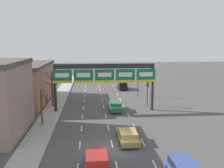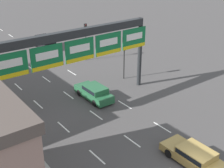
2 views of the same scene
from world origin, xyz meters
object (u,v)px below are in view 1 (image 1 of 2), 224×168
(suv_black, at_px, (122,85))
(suv_red, at_px, (97,161))
(car_green, at_px, (115,106))
(traffic_light_mid_block, at_px, (147,88))
(car_gold, at_px, (128,136))
(sign_gantry, at_px, (104,74))
(traffic_light_near_gantry, at_px, (138,79))
(tree_bare_closest, at_px, (42,105))
(tree_bare_second, at_px, (52,87))

(suv_black, xyz_separation_m, suv_red, (-6.78, -36.04, -0.08))
(car_green, xyz_separation_m, traffic_light_mid_block, (5.52, 2.20, 2.29))
(car_gold, distance_m, traffic_light_mid_block, 15.70)
(sign_gantry, distance_m, traffic_light_mid_block, 8.03)
(sign_gantry, relative_size, traffic_light_near_gantry, 3.20)
(car_green, height_order, suv_red, suv_red)
(sign_gantry, relative_size, tree_bare_closest, 3.36)
(traffic_light_mid_block, height_order, tree_bare_closest, tree_bare_closest)
(suv_red, bearing_deg, car_gold, 59.91)
(tree_bare_closest, bearing_deg, tree_bare_second, 90.63)
(sign_gantry, xyz_separation_m, car_gold, (1.72, -12.19, -5.14))
(suv_red, bearing_deg, tree_bare_closest, 118.32)
(traffic_light_near_gantry, height_order, tree_bare_closest, traffic_light_near_gantry)
(car_gold, distance_m, traffic_light_near_gantry, 23.04)
(suv_black, bearing_deg, traffic_light_mid_block, -82.31)
(car_green, xyz_separation_m, tree_bare_closest, (-9.81, -6.31, 1.87))
(traffic_light_near_gantry, bearing_deg, suv_red, -107.35)
(car_green, bearing_deg, traffic_light_mid_block, 21.76)
(sign_gantry, xyz_separation_m, traffic_light_near_gantry, (7.08, 10.04, -2.37))
(traffic_light_near_gantry, distance_m, tree_bare_closest, 22.26)
(sign_gantry, height_order, traffic_light_mid_block, sign_gantry)
(sign_gantry, bearing_deg, tree_bare_second, 158.71)
(tree_bare_closest, distance_m, tree_bare_second, 9.41)
(sign_gantry, bearing_deg, tree_bare_closest, -142.90)
(sign_gantry, height_order, traffic_light_near_gantry, sign_gantry)
(suv_black, xyz_separation_m, traffic_light_near_gantry, (2.01, -7.88, 2.48))
(traffic_light_near_gantry, relative_size, traffic_light_mid_block, 1.13)
(car_gold, distance_m, tree_bare_closest, 11.73)
(suv_black, height_order, tree_bare_closest, tree_bare_closest)
(traffic_light_near_gantry, xyz_separation_m, traffic_light_mid_block, (0.09, -7.70, -0.38))
(car_green, bearing_deg, tree_bare_closest, -147.26)
(tree_bare_second, bearing_deg, sign_gantry, -21.29)
(suv_black, relative_size, traffic_light_near_gantry, 0.98)
(car_gold, distance_m, suv_red, 6.85)
(car_green, bearing_deg, car_gold, -89.70)
(car_gold, bearing_deg, traffic_light_near_gantry, 76.44)
(traffic_light_near_gantry, bearing_deg, car_gold, -103.56)
(traffic_light_mid_block, bearing_deg, car_green, -158.24)
(suv_black, xyz_separation_m, car_green, (-3.42, -17.79, -0.19))
(sign_gantry, xyz_separation_m, traffic_light_mid_block, (7.17, 2.34, -2.76))
(suv_red, distance_m, tree_bare_closest, 13.69)
(car_green, distance_m, traffic_light_mid_block, 6.37)
(suv_black, bearing_deg, sign_gantry, -105.78)
(traffic_light_mid_block, bearing_deg, sign_gantry, -161.92)
(tree_bare_second, bearing_deg, suv_black, 47.82)
(sign_gantry, height_order, suv_red, sign_gantry)
(traffic_light_near_gantry, bearing_deg, car_green, -118.73)
(tree_bare_second, bearing_deg, traffic_light_near_gantry, 23.98)
(suv_black, relative_size, suv_red, 1.19)
(traffic_light_mid_block, bearing_deg, traffic_light_near_gantry, 90.68)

